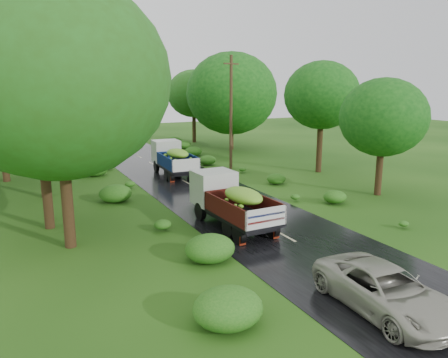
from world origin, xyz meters
TOP-DOWN VIEW (x-y plane):
  - ground at (0.00, 0.00)m, footprint 120.00×120.00m
  - road at (0.00, 5.00)m, footprint 6.50×80.00m
  - road_lines at (0.00, 6.00)m, footprint 0.12×69.60m
  - truck_near at (-1.55, 6.44)m, footprint 2.20×5.76m
  - truck_far at (0.07, 18.94)m, footprint 2.28×5.78m
  - car at (-1.05, -2.81)m, footprint 2.45×4.95m
  - utility_pole at (5.05, 19.13)m, footprint 1.51×0.56m
  - trees_left at (-9.81, 20.93)m, footprint 6.97×32.26m
  - trees_right at (9.58, 23.40)m, footprint 5.45×30.62m
  - shrubs at (0.00, 14.00)m, footprint 11.90×44.00m

SIDE VIEW (x-z plane):
  - ground at x=0.00m, z-range 0.00..0.00m
  - road at x=0.00m, z-range 0.00..0.02m
  - road_lines at x=0.00m, z-range 0.02..0.02m
  - shrubs at x=0.00m, z-range 0.00..0.70m
  - car at x=-1.05m, z-range 0.02..1.37m
  - truck_far at x=0.07m, z-range 0.16..2.55m
  - truck_near at x=-1.55m, z-range 0.16..2.55m
  - utility_pole at x=5.05m, z-range 0.13..8.96m
  - trees_right at x=9.58m, z-range 1.66..9.26m
  - trees_left at x=-9.81m, z-range 2.07..11.27m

